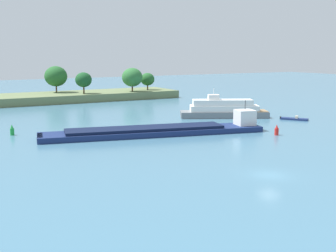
{
  "coord_description": "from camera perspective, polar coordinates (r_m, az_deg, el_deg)",
  "views": [
    {
      "loc": [
        -34.82,
        -37.94,
        14.35
      ],
      "look_at": [
        2.93,
        29.99,
        1.2
      ],
      "focal_mm": 46.97,
      "sensor_mm": 36.0,
      "label": 1
    }
  ],
  "objects": [
    {
      "name": "channel_buoy_red",
      "position": [
        78.79,
        13.91,
        -0.58
      ],
      "size": [
        0.7,
        0.7,
        1.9
      ],
      "color": "red",
      "rests_on": "ground"
    },
    {
      "name": "treeline_island",
      "position": [
        130.36,
        -19.36,
        3.9
      ],
      "size": [
        94.8,
        17.04,
        10.14
      ],
      "color": "#66754C",
      "rests_on": "ground"
    },
    {
      "name": "fishing_skiff",
      "position": [
        97.49,
        16.08,
        0.89
      ],
      "size": [
        4.61,
        5.55,
        0.9
      ],
      "color": "navy",
      "rests_on": "ground"
    },
    {
      "name": "channel_buoy_green",
      "position": [
        81.17,
        -19.58,
        -0.56
      ],
      "size": [
        0.7,
        0.7,
        1.9
      ],
      "color": "green",
      "rests_on": "ground"
    },
    {
      "name": "cargo_barge",
      "position": [
        77.04,
        -1.08,
        -0.53
      ],
      "size": [
        39.58,
        14.46,
        5.56
      ],
      "color": "navy",
      "rests_on": "ground"
    },
    {
      "name": "ground_plane",
      "position": [
        53.46,
        13.06,
        -6.22
      ],
      "size": [
        400.0,
        400.0,
        0.0
      ],
      "primitive_type": "plane",
      "color": "teal"
    },
    {
      "name": "white_riverboat",
      "position": [
        97.96,
        7.26,
        2.13
      ],
      "size": [
        19.27,
        12.96,
        6.47
      ],
      "color": "slate",
      "rests_on": "ground"
    }
  ]
}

